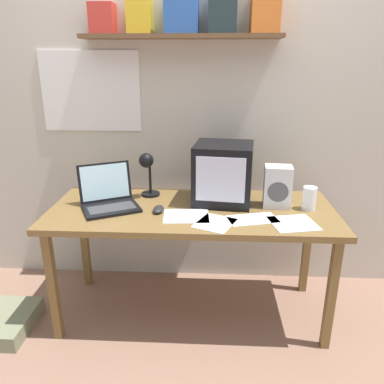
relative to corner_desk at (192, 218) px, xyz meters
name	(u,v)px	position (x,y,z in m)	size (l,w,h in m)	color
ground_plane	(192,311)	(0.00, 0.00, -0.64)	(12.00, 12.00, 0.00)	#8E6955
back_wall	(195,93)	(0.00, 0.47, 0.67)	(5.60, 0.24, 2.60)	beige
corner_desk	(192,218)	(0.00, 0.00, 0.00)	(1.63, 0.67, 0.71)	brown
crt_monitor	(223,173)	(0.18, 0.12, 0.24)	(0.37, 0.35, 0.35)	black
laptop	(108,197)	(-0.48, 0.01, 0.12)	(0.39, 0.38, 0.24)	black
desk_lamp	(147,169)	(-0.28, 0.17, 0.25)	(0.12, 0.15, 0.28)	black
juice_glass	(309,200)	(0.66, 0.02, 0.12)	(0.08, 0.08, 0.13)	white
space_heater	(277,187)	(0.49, 0.06, 0.18)	(0.16, 0.14, 0.24)	silver
computer_mouse	(158,209)	(-0.19, -0.06, 0.08)	(0.07, 0.11, 0.03)	#232326
loose_paper_near_monitor	(215,223)	(0.13, -0.20, 0.06)	(0.25, 0.26, 0.00)	white
open_notebook	(186,216)	(-0.03, -0.12, 0.06)	(0.26, 0.21, 0.00)	white
loose_paper_near_laptop	(293,223)	(0.54, -0.19, 0.06)	(0.26, 0.25, 0.00)	white
printed_handout	(253,219)	(0.33, -0.14, 0.06)	(0.29, 0.21, 0.00)	white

